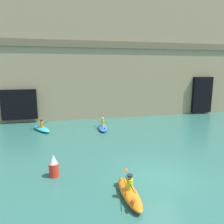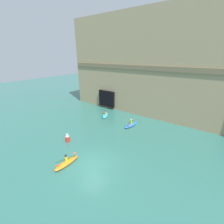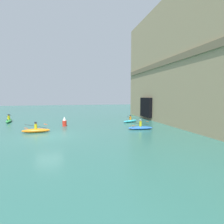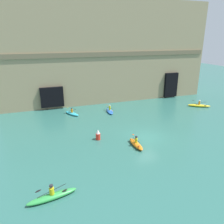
# 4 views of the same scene
# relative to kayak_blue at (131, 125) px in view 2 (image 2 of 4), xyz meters

# --- Properties ---
(ground_plane) EXTENTS (120.00, 120.00, 0.00)m
(ground_plane) POSITION_rel_kayak_blue_xyz_m (1.19, -9.90, -0.22)
(ground_plane) COLOR #2D665B
(cliff_bluff) EXTENTS (36.40, 6.58, 16.89)m
(cliff_bluff) POSITION_rel_kayak_blue_xyz_m (2.03, 7.66, 8.21)
(cliff_bluff) COLOR #9E8966
(cliff_bluff) RESTS_ON ground
(kayak_blue) EXTENTS (1.21, 2.95, 1.12)m
(kayak_blue) POSITION_rel_kayak_blue_xyz_m (0.00, 0.00, 0.00)
(kayak_blue) COLOR blue
(kayak_blue) RESTS_ON ground
(kayak_cyan) EXTENTS (2.09, 2.86, 1.06)m
(kayak_cyan) POSITION_rel_kayak_blue_xyz_m (-5.66, 0.81, -0.01)
(kayak_cyan) COLOR #33B2C6
(kayak_cyan) RESTS_ON ground
(kayak_orange) EXTENTS (0.72, 2.81, 1.12)m
(kayak_orange) POSITION_rel_kayak_blue_xyz_m (-0.96, -11.39, 0.04)
(kayak_orange) COLOR orange
(kayak_orange) RESTS_ON ground
(marker_buoy) EXTENTS (0.53, 0.53, 1.22)m
(marker_buoy) POSITION_rel_kayak_blue_xyz_m (-4.32, -8.56, 0.35)
(marker_buoy) COLOR red
(marker_buoy) RESTS_ON ground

